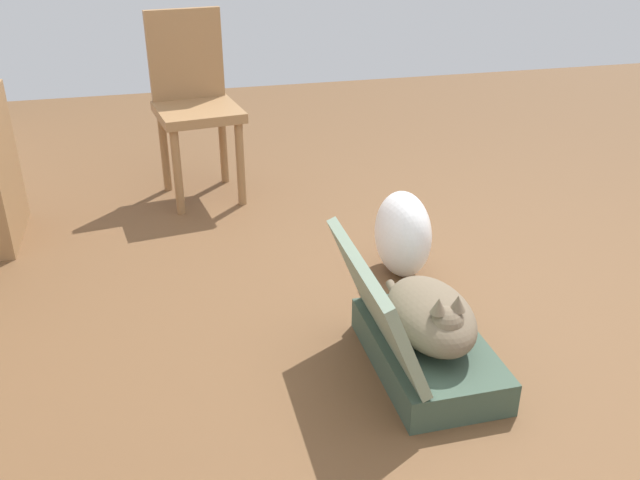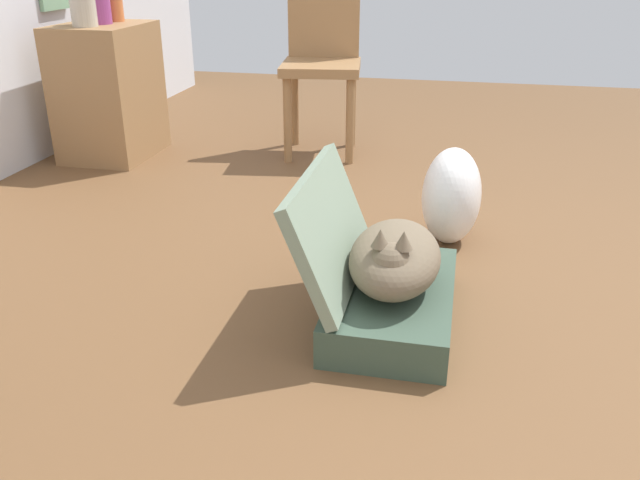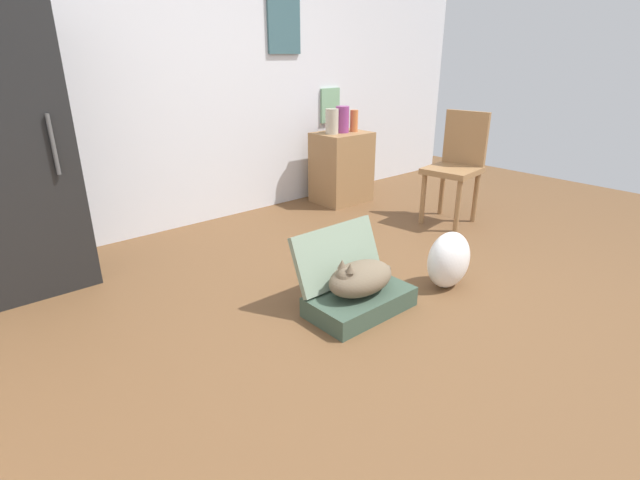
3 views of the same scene
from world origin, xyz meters
The scene contains 6 objects.
ground_plane centered at (0.00, 0.00, 0.00)m, with size 7.68×7.68×0.00m, color brown.
suitcase_base centered at (-0.29, 0.12, 0.06)m, with size 0.63×0.36×0.12m, color #384C3D.
suitcase_lid centered at (-0.29, 0.32, 0.30)m, with size 0.63×0.36×0.04m, color gray.
cat centered at (-0.30, 0.12, 0.22)m, with size 0.52×0.27×0.24m.
plastic_bag_white centered at (0.37, -0.02, 0.19)m, with size 0.34×0.23×0.38m, color white.
chair centered at (1.52, 0.74, 0.53)m, with size 0.49×0.47×0.97m.
Camera 1 is at (-2.10, 0.97, 1.48)m, focal length 38.49 mm.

